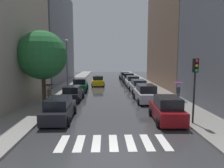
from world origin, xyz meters
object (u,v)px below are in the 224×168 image
object	(u,v)px
parked_car_right_fifth	(129,78)
street_tree_left	(42,55)
parked_car_left_nearest	(59,109)
parked_car_right_second	(146,94)
taxi_midroad	(98,81)
lamp_post_left	(67,61)
parked_car_right_fourth	(132,82)
parked_car_left_third	(80,85)
pedestrian_near_tree	(178,88)
parked_car_right_third	(138,87)
parked_car_right_nearest	(167,110)
pedestrian_foreground	(49,90)
traffic_light_right_corner	(195,76)
parked_car_right_sixth	(125,76)
parked_car_left_second	(73,94)

from	to	relation	value
parked_car_right_fifth	street_tree_left	world-z (taller)	street_tree_left
parked_car_left_nearest	parked_car_right_second	size ratio (longest dim) A/B	1.04
parked_car_right_fifth	taxi_midroad	size ratio (longest dim) A/B	0.97
street_tree_left	lamp_post_left	xyz separation A→B (m)	(0.77, 8.03, -0.67)
parked_car_right_fourth	parked_car_left_third	bearing A→B (deg)	117.81
taxi_midroad	parked_car_left_third	bearing A→B (deg)	156.56
pedestrian_near_tree	parked_car_right_third	bearing A→B (deg)	-14.79
parked_car_right_second	street_tree_left	bearing A→B (deg)	96.39
parked_car_right_fourth	street_tree_left	bearing A→B (deg)	140.94
parked_car_right_nearest	parked_car_right_second	world-z (taller)	parked_car_right_nearest
pedestrian_foreground	street_tree_left	size ratio (longest dim) A/B	0.27
parked_car_right_second	lamp_post_left	bearing A→B (deg)	53.37
parked_car_right_third	parked_car_right_fifth	size ratio (longest dim) A/B	1.02
parked_car_right_third	traffic_light_right_corner	bearing A→B (deg)	-174.67
taxi_midroad	parked_car_right_fourth	bearing A→B (deg)	-108.20
parked_car_right_second	parked_car_right_fourth	size ratio (longest dim) A/B	0.97
parked_car_right_second	pedestrian_near_tree	size ratio (longest dim) A/B	2.45
pedestrian_near_tree	street_tree_left	world-z (taller)	street_tree_left
parked_car_right_sixth	traffic_light_right_corner	bearing A→B (deg)	-177.84
parked_car_right_third	parked_car_right_fifth	xyz separation A→B (m)	(0.03, 11.27, 0.01)
parked_car_left_third	pedestrian_foreground	size ratio (longest dim) A/B	2.58
lamp_post_left	pedestrian_foreground	bearing A→B (deg)	-91.26
parked_car_right_second	parked_car_right_sixth	world-z (taller)	parked_car_right_second
parked_car_left_nearest	parked_car_right_fourth	xyz separation A→B (m)	(7.65, 17.23, 0.03)
parked_car_right_third	traffic_light_right_corner	distance (m)	13.48
parked_car_right_third	lamp_post_left	bearing A→B (deg)	80.68
parked_car_right_nearest	parked_car_right_third	xyz separation A→B (m)	(-0.07, 12.29, -0.04)
traffic_light_right_corner	parked_car_right_fourth	bearing A→B (deg)	94.86
parked_car_right_sixth	traffic_light_right_corner	distance (m)	30.67
lamp_post_left	taxi_midroad	bearing A→B (deg)	56.97
parked_car_left_nearest	parked_car_right_nearest	bearing A→B (deg)	-95.90
parked_car_left_third	parked_car_right_second	bearing A→B (deg)	-135.11
parked_car_right_second	street_tree_left	xyz separation A→B (m)	(-10.06, -1.14, 3.91)
parked_car_left_third	taxi_midroad	bearing A→B (deg)	-23.24
parked_car_right_nearest	pedestrian_near_tree	bearing A→B (deg)	-23.65
pedestrian_near_tree	street_tree_left	distance (m)	13.80
parked_car_right_nearest	traffic_light_right_corner	bearing A→B (deg)	-117.60
street_tree_left	parked_car_right_nearest	bearing A→B (deg)	-28.40
parked_car_right_nearest	traffic_light_right_corner	xyz separation A→B (m)	(1.52, -0.87, 2.45)
parked_car_right_second	parked_car_right_nearest	bearing A→B (deg)	-178.41
parked_car_right_third	lamp_post_left	world-z (taller)	lamp_post_left
parked_car_right_fifth	pedestrian_foreground	size ratio (longest dim) A/B	2.32
parked_car_right_third	pedestrian_foreground	xyz separation A→B (m)	(-9.60, -7.04, 0.71)
parked_car_right_third	parked_car_right_fifth	bearing A→B (deg)	-1.70
pedestrian_near_tree	traffic_light_right_corner	world-z (taller)	traffic_light_right_corner
lamp_post_left	traffic_light_right_corner	bearing A→B (deg)	-52.70
traffic_light_right_corner	parked_car_right_nearest	bearing A→B (deg)	150.22
parked_car_left_second	taxi_midroad	xyz separation A→B (m)	(2.26, 12.06, 0.03)
taxi_midroad	pedestrian_near_tree	world-z (taller)	pedestrian_near_tree
parked_car_left_second	parked_car_right_second	xyz separation A→B (m)	(7.65, -0.83, 0.10)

